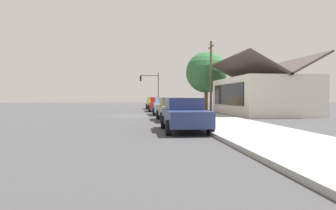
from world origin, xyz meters
TOP-DOWN VIEW (x-y plane):
  - ground_plane at (0.00, 0.00)m, footprint 120.00×120.00m
  - sidewalk_curb at (0.00, 5.60)m, footprint 60.00×4.20m
  - car_mustard at (-13.68, 2.72)m, footprint 4.50×2.13m
  - car_cherry at (-7.60, 2.76)m, footprint 4.53×2.18m
  - car_skyblue at (-1.18, 2.89)m, footprint 4.59×2.19m
  - car_olive at (5.18, 2.88)m, footprint 4.47×2.11m
  - car_navy at (11.37, 2.67)m, footprint 4.33×2.08m
  - storefront_building at (-0.83, 11.98)m, footprint 10.82×6.74m
  - shade_tree at (-8.87, 8.73)m, footprint 4.90×4.90m
  - traffic_light_main at (-17.40, 2.54)m, footprint 0.37×2.79m
  - utility_pole_wooden at (-4.65, 8.20)m, footprint 1.80×0.24m
  - fire_hydrant_red at (5.58, 4.20)m, footprint 0.22×0.22m

SIDE VIEW (x-z plane):
  - ground_plane at x=0.00m, z-range 0.00..0.00m
  - sidewalk_curb at x=0.00m, z-range 0.00..0.16m
  - fire_hydrant_red at x=5.58m, z-range 0.14..0.85m
  - car_mustard at x=-13.68m, z-range 0.02..1.61m
  - car_navy at x=11.37m, z-range 0.02..1.61m
  - car_cherry at x=-7.60m, z-range 0.02..1.61m
  - car_olive at x=5.18m, z-range 0.02..1.61m
  - car_skyblue at x=-1.18m, z-range 0.02..1.61m
  - storefront_building at x=-0.83m, z-range -0.78..4.46m
  - traffic_light_main at x=-17.40m, z-range 0.89..6.09m
  - utility_pole_wooden at x=-4.65m, z-range 0.18..7.68m
  - shade_tree at x=-8.87m, z-range 1.05..8.09m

